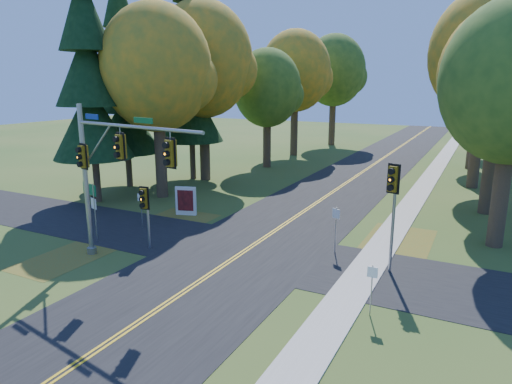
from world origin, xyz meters
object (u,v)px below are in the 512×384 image
at_px(traffic_mast, 108,164).
at_px(info_kiosk, 186,201).
at_px(route_sign_cluster, 90,199).
at_px(east_signal_pole, 393,191).

bearing_deg(traffic_mast, info_kiosk, 112.33).
bearing_deg(traffic_mast, route_sign_cluster, 160.42).
bearing_deg(east_signal_pole, info_kiosk, -178.98).
bearing_deg(route_sign_cluster, east_signal_pole, 28.61).
bearing_deg(info_kiosk, east_signal_pole, -31.82).
distance_m(traffic_mast, route_sign_cluster, 4.94).
bearing_deg(info_kiosk, route_sign_cluster, -123.93).
bearing_deg(traffic_mast, east_signal_pole, 31.94).
bearing_deg(east_signal_pole, route_sign_cluster, -154.72).
xyz_separation_m(route_sign_cluster, info_kiosk, (1.86, 6.25, -1.33)).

